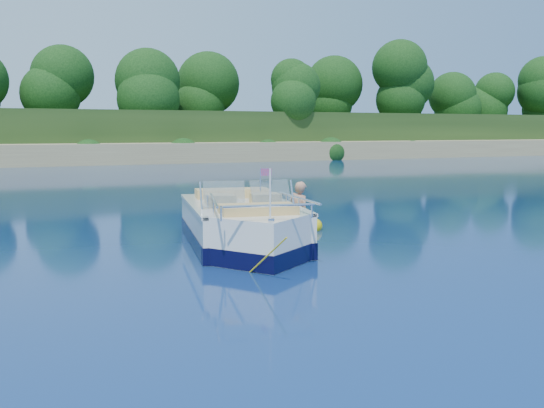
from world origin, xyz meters
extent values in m
plane|color=#09193F|center=(0.00, 0.00, 0.00)|extent=(160.00, 160.00, 0.00)
cube|color=#917D54|center=(0.00, 38.00, 0.50)|extent=(170.00, 8.00, 2.00)
cube|color=#1D3615|center=(0.00, 65.00, 1.00)|extent=(170.00, 56.00, 6.00)
cylinder|color=black|center=(0.00, 42.00, 3.30)|extent=(0.44, 0.44, 3.60)
sphere|color=black|center=(0.00, 42.00, 6.72)|extent=(5.94, 5.94, 5.94)
cylinder|color=black|center=(20.00, 40.00, 2.80)|extent=(0.44, 0.44, 2.60)
sphere|color=black|center=(20.00, 40.00, 5.27)|extent=(4.29, 4.29, 4.29)
cylinder|color=black|center=(48.00, 41.50, 3.00)|extent=(0.44, 0.44, 3.00)
sphere|color=black|center=(48.00, 41.50, 5.85)|extent=(4.95, 4.95, 4.95)
cube|color=white|center=(1.20, 2.85, 0.33)|extent=(2.86, 4.45, 1.15)
cube|color=white|center=(0.87, 0.92, 0.33)|extent=(2.15, 2.15, 1.15)
cube|color=black|center=(1.20, 2.85, 0.17)|extent=(2.90, 4.49, 0.33)
cube|color=black|center=(0.87, 0.92, 0.17)|extent=(2.20, 2.20, 0.33)
cube|color=tan|center=(1.26, 3.17, 0.66)|extent=(2.22, 3.15, 0.11)
cube|color=white|center=(1.20, 2.85, 0.87)|extent=(2.90, 4.45, 0.07)
cube|color=black|center=(1.58, 5.08, 0.38)|extent=(0.66, 0.48, 0.98)
cube|color=#8C9EA5|center=(0.58, 2.18, 1.19)|extent=(0.90, 0.54, 0.53)
cube|color=#8C9EA5|center=(1.55, 2.01, 1.19)|extent=(0.86, 0.32, 0.53)
cube|color=tan|center=(0.67, 2.66, 0.91)|extent=(0.70, 0.70, 0.44)
cube|color=tan|center=(1.64, 2.50, 0.91)|extent=(0.70, 0.70, 0.44)
cube|color=tan|center=(1.39, 3.93, 0.91)|extent=(1.78, 0.88, 0.42)
cube|color=tan|center=(0.90, 1.13, 0.89)|extent=(1.56, 1.05, 0.37)
cylinder|color=white|center=(0.72, 0.10, 1.37)|extent=(0.04, 0.04, 0.93)
cube|color=red|center=(1.46, 2.03, 1.63)|extent=(0.24, 0.06, 0.15)
cube|color=silver|center=(0.72, 0.05, 0.94)|extent=(0.12, 0.08, 0.05)
cylinder|color=yellow|center=(0.49, -0.30, 0.38)|extent=(0.23, 1.17, 0.84)
torus|color=yellow|center=(3.18, 4.12, 0.09)|extent=(1.52, 1.52, 0.35)
torus|color=#B00809|center=(3.18, 4.12, 0.10)|extent=(1.25, 1.25, 0.11)
imported|color=tan|center=(3.15, 4.03, 0.00)|extent=(0.74, 0.94, 1.69)
camera|label=1|loc=(-3.41, -9.52, 2.50)|focal=40.00mm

